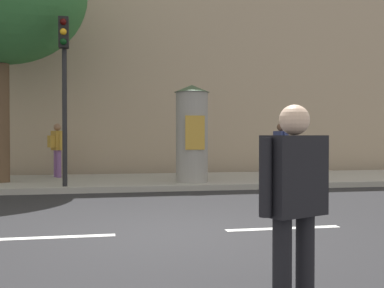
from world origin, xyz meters
TOP-DOWN VIEW (x-y plane):
  - ground_plane at (0.00, 0.00)m, footprint 80.00×80.00m
  - sidewalk_curb at (0.00, 7.00)m, footprint 36.00×4.00m
  - lane_markings at (-0.00, 0.00)m, footprint 25.80×0.16m
  - building_backdrop at (0.00, 12.00)m, footprint 36.00×5.00m
  - traffic_light at (-1.91, 5.24)m, footprint 0.24×0.45m
  - poster_column at (1.41, 5.84)m, footprint 0.96×0.96m
  - pedestrian_in_dark_shirt at (0.39, -3.51)m, footprint 0.61×0.40m
  - pedestrian_in_light_jacket at (3.89, 5.67)m, footprint 0.29×0.65m
  - pedestrian_in_red_top at (-2.35, 8.00)m, footprint 0.51×0.61m

SIDE VIEW (x-z plane):
  - ground_plane at x=0.00m, z-range 0.00..0.00m
  - lane_markings at x=0.00m, z-range 0.00..0.01m
  - sidewalk_curb at x=0.00m, z-range 0.00..0.15m
  - pedestrian_in_dark_shirt at x=0.39m, z-range 0.15..1.79m
  - pedestrian_in_light_jacket at x=3.89m, z-range 0.29..1.90m
  - pedestrian_in_red_top at x=-2.35m, z-range 0.31..1.94m
  - poster_column at x=1.41m, z-range 0.17..2.81m
  - traffic_light at x=-1.91m, z-range 0.88..5.03m
  - building_backdrop at x=0.00m, z-range 0.00..10.67m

